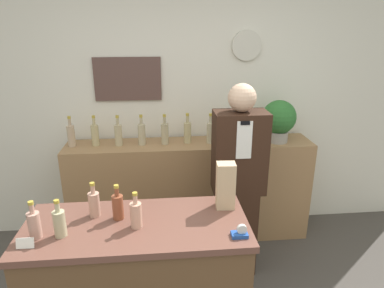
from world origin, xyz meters
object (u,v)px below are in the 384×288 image
shopkeeper (238,184)px  paper_bag (226,186)px  tape_dispenser (240,233)px  potted_plant (279,119)px

shopkeeper → paper_bag: bearing=-110.5°
paper_bag → tape_dispenser: bearing=-85.7°
shopkeeper → paper_bag: size_ratio=5.54×
paper_bag → tape_dispenser: paper_bag is taller
tape_dispenser → paper_bag: bearing=94.3°
paper_bag → tape_dispenser: size_ratio=3.33×
paper_bag → potted_plant: bearing=57.5°
shopkeeper → tape_dispenser: (-0.21, -0.94, 0.17)m
paper_bag → shopkeeper: bearing=69.5°
potted_plant → tape_dispenser: 1.64m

